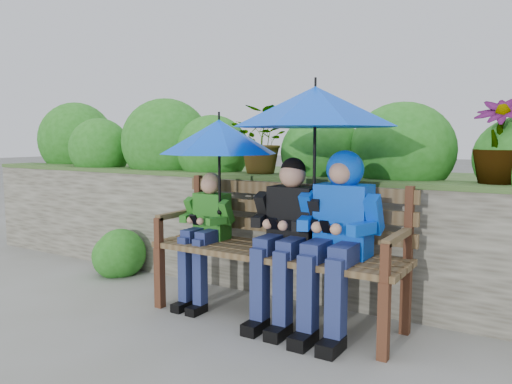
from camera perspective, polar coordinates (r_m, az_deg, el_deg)
The scene contains 8 objects.
ground at distance 3.89m, azimuth -0.80°, elevation -14.21°, with size 60.00×60.00×0.00m, color slate.
garden_backdrop at distance 5.16m, azimuth 7.64°, elevation -1.89°, with size 8.01×2.87×1.85m.
park_bench at distance 3.78m, azimuth 2.74°, elevation -5.56°, with size 1.95×0.57×1.03m.
boy_left at distance 4.05m, azimuth -5.82°, elevation -4.16°, with size 0.42×0.48×1.08m.
boy_middle at distance 3.62m, azimuth 3.51°, elevation -4.43°, with size 0.52×0.60×1.21m.
boy_right at distance 3.45m, azimuth 9.36°, elevation -3.82°, with size 0.56×0.68×1.27m.
umbrella_left at distance 3.91m, azimuth -4.24°, elevation 6.30°, with size 0.92×0.92×0.81m.
umbrella_right at distance 3.50m, azimuth 6.78°, elevation 9.64°, with size 1.15×1.15×1.00m.
Camera 1 is at (1.96, -3.07, 1.36)m, focal length 35.00 mm.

